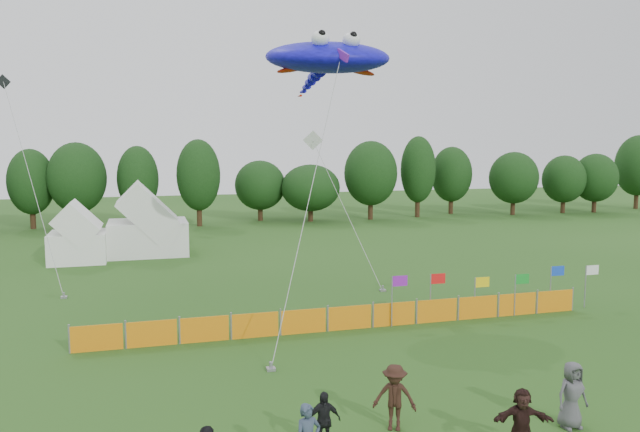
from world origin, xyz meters
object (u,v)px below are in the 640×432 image
object	(u,v)px
spectator_c	(395,397)
spectator_e	(572,395)
stingray_kite	(326,59)
barrier_fence	(350,318)
tent_left	(78,237)
spectator_f	(522,420)
spectator_d	(323,421)
tent_right	(148,227)

from	to	relation	value
spectator_c	spectator_e	world-z (taller)	spectator_e
stingray_kite	barrier_fence	bearing A→B (deg)	-96.54
tent_left	spectator_f	size ratio (longest dim) A/B	2.22
spectator_d	tent_left	bearing A→B (deg)	105.50
spectator_c	spectator_f	bearing A→B (deg)	-9.38
stingray_kite	spectator_f	bearing A→B (deg)	-89.26
tent_left	spectator_c	world-z (taller)	tent_left
spectator_f	spectator_e	bearing A→B (deg)	35.90
barrier_fence	spectator_f	world-z (taller)	spectator_f
spectator_d	spectator_f	distance (m)	5.01
tent_left	spectator_d	bearing A→B (deg)	-73.67
tent_right	spectator_e	size ratio (longest dim) A/B	2.93
spectator_c	spectator_e	size ratio (longest dim) A/B	0.99
spectator_c	spectator_f	size ratio (longest dim) A/B	1.12
tent_left	tent_right	xyz separation A→B (m)	(4.44, 1.64, 0.32)
barrier_fence	spectator_e	size ratio (longest dim) A/B	11.80
barrier_fence	stingray_kite	distance (m)	12.73
tent_left	spectator_d	xyz separation A→B (m)	(8.43, -28.78, -0.85)
spectator_c	spectator_e	xyz separation A→B (m)	(4.71, -1.20, 0.01)
tent_right	stingray_kite	distance (m)	19.95
barrier_fence	spectator_e	world-z (taller)	spectator_e
tent_right	barrier_fence	bearing A→B (deg)	-69.17
spectator_e	stingray_kite	size ratio (longest dim) A/B	0.11
spectator_d	spectator_c	bearing A→B (deg)	13.40
tent_right	spectator_c	world-z (taller)	tent_right
barrier_fence	spectator_f	size ratio (longest dim) A/B	13.41
spectator_f	stingray_kite	world-z (taller)	stingray_kite
tent_left	barrier_fence	bearing A→B (deg)	-57.19
spectator_f	stingray_kite	distance (m)	20.08
tent_right	barrier_fence	xyz separation A→B (m)	(7.92, -20.81, -1.44)
spectator_d	spectator_e	size ratio (longest dim) A/B	0.83
spectator_f	barrier_fence	bearing A→B (deg)	110.05
tent_left	spectator_d	distance (m)	30.00
tent_right	spectator_d	world-z (taller)	tent_right
spectator_f	tent_left	bearing A→B (deg)	129.17
barrier_fence	stingray_kite	world-z (taller)	stingray_kite
spectator_f	stingray_kite	size ratio (longest dim) A/B	0.09
tent_right	spectator_e	bearing A→B (deg)	-70.72
tent_right	spectator_c	size ratio (longest dim) A/B	2.97
spectator_e	stingray_kite	distance (m)	19.51
barrier_fence	spectator_e	distance (m)	10.68
tent_right	spectator_f	bearing A→B (deg)	-74.56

